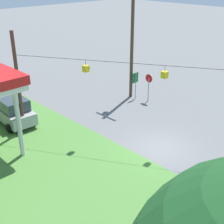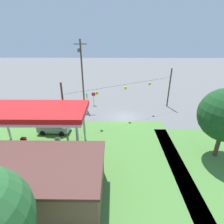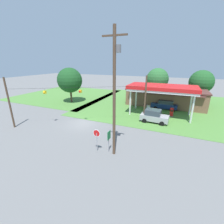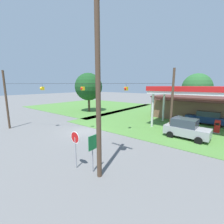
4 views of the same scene
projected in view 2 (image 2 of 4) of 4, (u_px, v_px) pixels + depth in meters
ground_plane at (125, 117)px, 28.75m from camera, size 160.00×160.00×0.00m
gas_station_canopy at (35, 113)px, 18.93m from camera, size 11.10×5.44×5.23m
gas_station_store at (4, 181)px, 13.92m from camera, size 15.87×6.75×3.60m
fuel_pump_near at (58, 144)px, 20.55m from camera, size 0.71×0.56×1.52m
fuel_pump_far at (24, 143)px, 20.58m from camera, size 0.71×0.56×1.52m
car_at_pumps_front at (55, 126)px, 23.94m from camera, size 4.31×2.29×2.04m
car_at_pumps_rear at (21, 164)px, 16.96m from camera, size 4.93×2.16×1.87m
stop_sign_roadside at (94, 96)px, 33.23m from camera, size 0.80×0.08×2.50m
route_sign at (87, 97)px, 32.96m from camera, size 0.10×0.70×2.40m
utility_pole_main at (82, 71)px, 31.06m from camera, size 2.20×0.44×11.83m
signal_span_gantry at (125, 95)px, 27.20m from camera, size 16.89×10.24×7.11m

